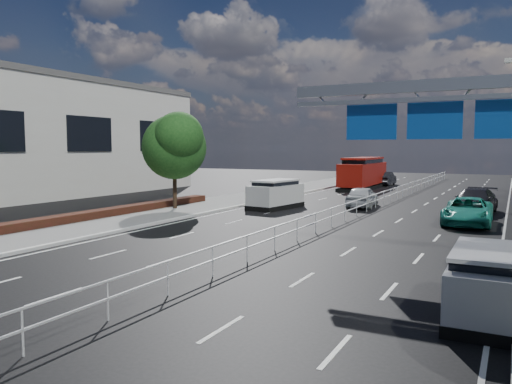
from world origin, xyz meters
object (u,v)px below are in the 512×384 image
at_px(near_car_dark, 385,178).
at_px(white_minivan, 276,194).
at_px(red_bus, 363,172).
at_px(overhead_gantry, 455,112).
at_px(silver_minivan, 488,284).
at_px(parked_car_teal, 468,211).
at_px(parked_car_dark, 475,201).
at_px(near_car_silver, 362,197).

bearing_deg(near_car_dark, white_minivan, 85.91).
relative_size(white_minivan, red_bus, 0.44).
distance_m(overhead_gantry, near_car_dark, 40.05).
relative_size(near_car_dark, silver_minivan, 1.14).
relative_size(overhead_gantry, silver_minivan, 2.44).
bearing_deg(parked_car_teal, parked_car_dark, 88.86).
xyz_separation_m(overhead_gantry, near_car_dark, (-11.32, 38.12, -4.81)).
distance_m(parked_car_teal, parked_car_dark, 5.49).
bearing_deg(parked_car_dark, white_minivan, -157.68).
xyz_separation_m(near_car_dark, parked_car_teal, (11.08, -27.90, -0.04)).
xyz_separation_m(white_minivan, silver_minivan, (14.56, -18.27, -0.15)).
bearing_deg(near_car_silver, parked_car_dark, 175.46).
bearing_deg(parked_car_teal, red_bus, 117.49).
distance_m(near_car_silver, parked_car_dark, 7.50).
height_order(red_bus, parked_car_dark, red_bus).
height_order(near_car_dark, silver_minivan, silver_minivan).
xyz_separation_m(near_car_silver, silver_minivan, (9.30, -21.87, 0.09)).
bearing_deg(near_car_dark, overhead_gantry, 106.13).
bearing_deg(white_minivan, parked_car_dark, 23.55).
bearing_deg(overhead_gantry, parked_car_teal, 91.35).
relative_size(white_minivan, parked_car_dark, 0.89).
bearing_deg(parked_car_teal, near_car_dark, 110.52).
relative_size(red_bus, near_car_dark, 2.32).
xyz_separation_m(white_minivan, near_car_silver, (5.26, 3.59, -0.24)).
bearing_deg(near_car_dark, parked_car_teal, 111.25).
distance_m(silver_minivan, parked_car_teal, 16.53).
bearing_deg(silver_minivan, white_minivan, 128.28).
bearing_deg(white_minivan, silver_minivan, -43.85).
xyz_separation_m(overhead_gantry, red_bus, (-12.29, 32.30, -3.88)).
relative_size(overhead_gantry, near_car_silver, 2.27).
relative_size(red_bus, parked_car_dark, 2.01).
distance_m(overhead_gantry, parked_car_teal, 11.31).
height_order(white_minivan, silver_minivan, white_minivan).
distance_m(silver_minivan, parked_car_dark, 21.99).
bearing_deg(overhead_gantry, white_minivan, 137.13).
relative_size(near_car_silver, silver_minivan, 1.07).
distance_m(overhead_gantry, near_car_silver, 18.13).
relative_size(near_car_silver, near_car_dark, 0.94).
xyz_separation_m(white_minivan, near_car_dark, (1.67, 26.05, -0.21)).
bearing_deg(silver_minivan, near_car_dark, 105.94).
bearing_deg(red_bus, near_car_silver, -75.97).
xyz_separation_m(overhead_gantry, white_minivan, (-13.00, 12.07, -4.60)).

